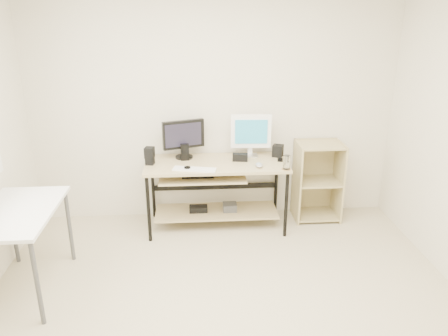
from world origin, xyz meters
TOP-DOWN VIEW (x-y plane):
  - room at (-0.14, 0.04)m, footprint 4.01×4.01m
  - desk at (-0.03, 1.66)m, footprint 1.50×0.65m
  - side_table at (-1.68, 0.60)m, footprint 0.60×1.00m
  - shelf_unit at (1.15, 1.82)m, footprint 0.50×0.40m
  - black_monitor at (-0.34, 1.83)m, footprint 0.45×0.19m
  - white_imac at (0.39, 1.84)m, footprint 0.44×0.14m
  - keyboard at (-0.23, 1.44)m, footprint 0.45×0.21m
  - mouse at (0.43, 1.48)m, footprint 0.08×0.12m
  - center_speaker at (0.26, 1.69)m, footprint 0.17×0.09m
  - speaker_left at (-0.69, 1.64)m, footprint 0.11×0.11m
  - speaker_right at (0.69, 1.81)m, footprint 0.14×0.14m
  - audio_controller at (-0.33, 1.76)m, footprint 0.09×0.06m
  - volume_puck at (-0.31, 1.46)m, footprint 0.07×0.07m
  - smartphone at (0.69, 1.67)m, footprint 0.07×0.11m
  - coaster at (0.69, 1.39)m, footprint 0.12×0.12m
  - drinking_glass at (0.69, 1.39)m, footprint 0.09×0.09m

SIDE VIEW (x-z plane):
  - shelf_unit at x=1.15m, z-range 0.00..0.90m
  - desk at x=-0.03m, z-range 0.16..0.91m
  - side_table at x=-1.68m, z-range 0.30..1.05m
  - coaster at x=0.69m, z-range 0.75..0.76m
  - smartphone at x=0.69m, z-range 0.75..0.76m
  - keyboard at x=-0.23m, z-range 0.75..0.77m
  - volume_puck at x=-0.31m, z-range 0.75..0.78m
  - mouse at x=0.43m, z-range 0.75..0.79m
  - center_speaker at x=0.26m, z-range 0.75..0.83m
  - speaker_right at x=0.69m, z-range 0.75..0.88m
  - drinking_glass at x=0.69m, z-range 0.76..0.90m
  - audio_controller at x=-0.33m, z-range 0.75..0.93m
  - speaker_left at x=-0.69m, z-range 0.75..0.94m
  - black_monitor at x=-0.34m, z-range 0.78..1.20m
  - white_imac at x=0.39m, z-range 0.79..1.25m
  - room at x=-0.14m, z-range 0.01..2.63m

